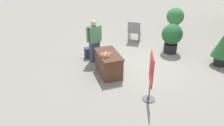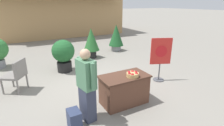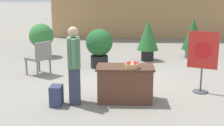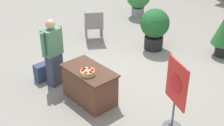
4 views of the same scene
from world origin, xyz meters
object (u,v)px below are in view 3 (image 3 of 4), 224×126
Objects in this scene: display_table at (125,83)px; person_visitor at (74,65)px; apple_basket at (132,65)px; potted_plant_far_left at (193,36)px; potted_plant_near_left at (148,37)px; potted_plant_near_right at (41,37)px; poster_board at (203,58)px; patio_chair at (40,56)px; potted_plant_far_right at (99,46)px; backpack at (56,96)px.

person_visitor is (-1.07, -0.20, 0.44)m from display_table.
apple_basket is 0.22× the size of potted_plant_far_left.
potted_plant_near_left is 1.16× the size of potted_plant_near_right.
patio_chair is (-4.17, 1.40, -0.27)m from poster_board.
apple_basket is 0.31× the size of patio_chair.
display_table is at bearing -75.00° from potted_plant_far_right.
display_table is 1.28× the size of patio_chair.
backpack is at bearing -166.11° from display_table.
apple_basket reaches higher than backpack.
patio_chair is at bearing 139.67° from display_table.
poster_board is 1.19× the size of potted_plant_far_right.
potted_plant_far_left is 1.16× the size of potted_plant_near_right.
display_table is 3.08m from potted_plant_far_right.
potted_plant_far_left is at bearing 0.67° from potted_plant_near_right.
apple_basket is at bearing -73.21° from potted_plant_far_right.
person_visitor is 5.97m from potted_plant_far_left.
backpack is 0.29× the size of poster_board.
person_visitor reaches higher than potted_plant_far_left.
poster_board is (1.64, 0.78, -0.01)m from apple_basket.
potted_plant_near_right reaches higher than apple_basket.
potted_plant_near_right is (-5.44, -0.06, -0.07)m from potted_plant_far_left.
apple_basket is 4.28m from potted_plant_near_left.
apple_basket is 3.34m from patio_chair.
potted_plant_near_left is (-1.65, -0.56, 0.03)m from potted_plant_far_left.
person_visitor is (-1.21, -0.06, 0.00)m from apple_basket.
patio_chair is (-0.96, 2.38, 0.34)m from backpack.
poster_board is at bearing -164.77° from patio_chair.
potted_plant_far_left reaches higher than display_table.
person_visitor is 1.36× the size of potted_plant_near_right.
potted_plant_far_right is at bearing 105.00° from display_table.
potted_plant_near_left is 3.82m from potted_plant_near_right.
patio_chair is at bearing -149.52° from potted_plant_far_right.
potted_plant_near_right is (-3.02, 4.59, 0.32)m from display_table.
potted_plant_near_right is (-3.79, 0.50, -0.10)m from potted_plant_near_left.
potted_plant_far_left is (3.85, 5.00, 0.56)m from backpack.
display_table is 0.88× the size of potted_plant_far_left.
person_visitor is at bearing -169.38° from display_table.
display_table reaches higher than backpack.
potted_plant_far_left is (3.49, 4.85, -0.05)m from person_visitor.
apple_basket is 0.25× the size of potted_plant_far_right.
poster_board is 4.07m from potted_plant_far_left.
potted_plant_far_left is at bearing 43.66° from person_visitor.
apple_basket is at bearing -115.41° from potted_plant_far_left.
apple_basket is 1.70m from backpack.
display_table is at bearing -117.50° from potted_plant_far_left.
patio_chair is at bearing -86.04° from poster_board.
backpack is 0.30× the size of potted_plant_near_left.
potted_plant_near_left is at bearing 79.26° from display_table.
potted_plant_near_left is at bearing 56.13° from person_visitor.
potted_plant_far_left is (4.81, 2.62, 0.23)m from patio_chair.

